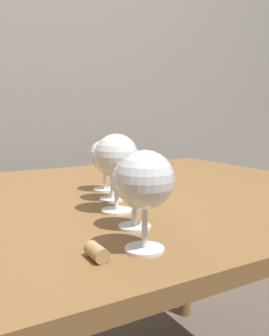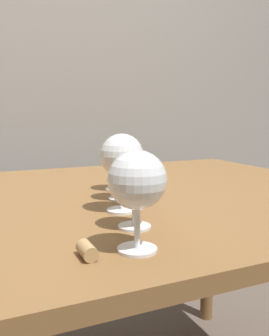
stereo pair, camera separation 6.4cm
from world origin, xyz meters
name	(u,v)px [view 2 (the right image)]	position (x,y,z in m)	size (l,w,h in m)	color
back_wall	(23,32)	(0.00, 0.89, 1.30)	(5.00, 0.08, 2.60)	gray
dining_table	(82,225)	(0.00, 0.00, 0.66)	(1.53, 0.99, 0.73)	brown
wine_glass_rose	(137,182)	(-0.02, -0.38, 0.84)	(0.09, 0.09, 0.15)	white
wine_glass_port	(134,182)	(0.02, -0.28, 0.82)	(0.08, 0.08, 0.13)	white
wine_glass_amber	(122,157)	(0.04, -0.17, 0.85)	(0.09, 0.09, 0.16)	white
wine_glass_white	(121,158)	(0.08, -0.07, 0.83)	(0.08, 0.08, 0.14)	white
wine_glass_cabernet	(117,156)	(0.11, 0.04, 0.83)	(0.08, 0.08, 0.14)	white
cork	(87,250)	(-0.10, -0.38, 0.75)	(0.02, 0.02, 0.04)	tan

